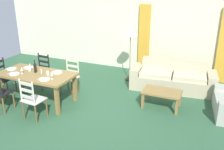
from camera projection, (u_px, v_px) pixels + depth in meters
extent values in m
cube|color=#2E573A|center=(81.00, 109.00, 5.95)|extent=(9.60, 9.60, 0.02)
cube|color=beige|center=(129.00, 29.00, 8.29)|extent=(9.60, 0.16, 2.70)
cube|color=gold|center=(144.00, 39.00, 8.05)|extent=(0.35, 0.08, 2.20)
cube|color=gold|center=(224.00, 46.00, 7.16)|extent=(0.35, 0.08, 2.20)
cube|color=olive|center=(36.00, 74.00, 6.09)|extent=(1.90, 0.96, 0.05)
cube|color=olive|center=(1.00, 88.00, 6.21)|extent=(0.08, 0.08, 0.70)
cube|color=olive|center=(57.00, 101.00, 5.58)|extent=(0.08, 0.08, 0.70)
cube|color=olive|center=(22.00, 78.00, 6.86)|extent=(0.08, 0.08, 0.70)
cube|color=olive|center=(75.00, 88.00, 6.23)|extent=(0.08, 0.08, 0.70)
cube|color=black|center=(1.00, 93.00, 5.75)|extent=(0.45, 0.43, 0.03)
cylinder|color=brown|center=(2.00, 97.00, 6.03)|extent=(0.04, 0.04, 0.43)
cylinder|color=brown|center=(14.00, 100.00, 5.93)|extent=(0.04, 0.04, 0.43)
cylinder|color=brown|center=(4.00, 106.00, 5.62)|extent=(0.04, 0.04, 0.43)
cylinder|color=black|center=(0.00, 86.00, 5.45)|extent=(0.04, 0.04, 0.50)
cube|color=beige|center=(34.00, 100.00, 5.41)|extent=(0.45, 0.43, 0.03)
cylinder|color=brown|center=(35.00, 104.00, 5.71)|extent=(0.04, 0.04, 0.43)
cylinder|color=brown|center=(47.00, 107.00, 5.56)|extent=(0.04, 0.04, 0.43)
cylinder|color=brown|center=(23.00, 110.00, 5.43)|extent=(0.04, 0.04, 0.43)
cylinder|color=brown|center=(36.00, 114.00, 5.27)|extent=(0.04, 0.04, 0.43)
cylinder|color=beige|center=(20.00, 90.00, 5.26)|extent=(0.04, 0.04, 0.50)
cylinder|color=beige|center=(33.00, 93.00, 5.10)|extent=(0.04, 0.04, 0.50)
cube|color=beige|center=(27.00, 97.00, 5.22)|extent=(0.38, 0.05, 0.06)
cube|color=beige|center=(27.00, 91.00, 5.17)|extent=(0.38, 0.05, 0.06)
cube|color=beige|center=(26.00, 84.00, 5.12)|extent=(0.38, 0.05, 0.06)
cube|color=black|center=(41.00, 73.00, 6.99)|extent=(0.45, 0.43, 0.03)
cylinder|color=brown|center=(42.00, 84.00, 6.85)|extent=(0.04, 0.04, 0.43)
cylinder|color=brown|center=(32.00, 81.00, 7.01)|extent=(0.04, 0.04, 0.43)
cylinder|color=brown|center=(50.00, 80.00, 7.13)|extent=(0.04, 0.04, 0.43)
cylinder|color=brown|center=(41.00, 77.00, 7.29)|extent=(0.04, 0.04, 0.43)
cylinder|color=black|center=(49.00, 63.00, 6.95)|extent=(0.04, 0.04, 0.50)
cylinder|color=black|center=(39.00, 61.00, 7.11)|extent=(0.04, 0.04, 0.50)
cube|color=black|center=(44.00, 67.00, 7.08)|extent=(0.38, 0.05, 0.06)
cube|color=black|center=(44.00, 62.00, 7.03)|extent=(0.38, 0.05, 0.06)
cube|color=black|center=(43.00, 57.00, 6.97)|extent=(0.38, 0.05, 0.06)
cube|color=beige|center=(69.00, 78.00, 6.62)|extent=(0.43, 0.41, 0.03)
cylinder|color=brown|center=(72.00, 89.00, 6.48)|extent=(0.04, 0.04, 0.43)
cylinder|color=brown|center=(61.00, 87.00, 6.63)|extent=(0.04, 0.04, 0.43)
cylinder|color=brown|center=(79.00, 85.00, 6.77)|extent=(0.04, 0.04, 0.43)
cylinder|color=brown|center=(68.00, 83.00, 6.91)|extent=(0.04, 0.04, 0.43)
cylinder|color=beige|center=(78.00, 68.00, 6.59)|extent=(0.04, 0.04, 0.50)
cylinder|color=beige|center=(67.00, 66.00, 6.74)|extent=(0.04, 0.04, 0.50)
cube|color=beige|center=(73.00, 71.00, 6.71)|extent=(0.38, 0.04, 0.06)
cube|color=beige|center=(72.00, 66.00, 6.66)|extent=(0.38, 0.04, 0.06)
cube|color=beige|center=(72.00, 61.00, 6.61)|extent=(0.38, 0.04, 0.06)
cube|color=black|center=(5.00, 79.00, 6.58)|extent=(0.41, 0.43, 0.03)
cylinder|color=brown|center=(16.00, 85.00, 6.75)|extent=(0.04, 0.04, 0.43)
cylinder|color=brown|center=(6.00, 90.00, 6.44)|extent=(0.04, 0.04, 0.43)
cylinder|color=brown|center=(7.00, 83.00, 6.88)|extent=(0.04, 0.04, 0.43)
cylinder|color=black|center=(4.00, 66.00, 6.70)|extent=(0.04, 0.04, 0.50)
cylinder|color=white|center=(14.00, 74.00, 6.03)|extent=(0.24, 0.24, 0.02)
cube|color=silver|center=(10.00, 73.00, 6.08)|extent=(0.03, 0.17, 0.01)
cylinder|color=white|center=(45.00, 79.00, 5.69)|extent=(0.24, 0.24, 0.02)
cube|color=silver|center=(39.00, 79.00, 5.75)|extent=(0.03, 0.17, 0.01)
cylinder|color=white|center=(29.00, 68.00, 6.46)|extent=(0.24, 0.24, 0.02)
cube|color=silver|center=(24.00, 67.00, 6.51)|extent=(0.03, 0.17, 0.01)
cylinder|color=white|center=(57.00, 72.00, 6.12)|extent=(0.24, 0.24, 0.02)
cube|color=silver|center=(52.00, 72.00, 6.18)|extent=(0.02, 0.17, 0.01)
cylinder|color=white|center=(12.00, 69.00, 6.36)|extent=(0.24, 0.24, 0.02)
cube|color=silver|center=(7.00, 68.00, 6.42)|extent=(0.03, 0.17, 0.01)
cylinder|color=black|center=(35.00, 68.00, 6.11)|extent=(0.07, 0.07, 0.22)
cylinder|color=black|center=(35.00, 62.00, 6.06)|extent=(0.02, 0.02, 0.08)
cylinder|color=black|center=(34.00, 60.00, 6.04)|extent=(0.03, 0.03, 0.02)
cylinder|color=white|center=(22.00, 73.00, 6.08)|extent=(0.06, 0.06, 0.01)
cylinder|color=white|center=(22.00, 72.00, 6.06)|extent=(0.01, 0.01, 0.07)
cone|color=white|center=(22.00, 69.00, 6.04)|extent=(0.06, 0.06, 0.08)
cylinder|color=white|center=(52.00, 79.00, 5.73)|extent=(0.06, 0.06, 0.01)
cylinder|color=white|center=(52.00, 77.00, 5.72)|extent=(0.01, 0.01, 0.07)
cone|color=white|center=(52.00, 74.00, 5.69)|extent=(0.06, 0.06, 0.08)
cylinder|color=white|center=(30.00, 70.00, 6.32)|extent=(0.06, 0.06, 0.01)
cylinder|color=white|center=(30.00, 68.00, 6.30)|extent=(0.01, 0.01, 0.07)
cone|color=white|center=(30.00, 65.00, 6.27)|extent=(0.06, 0.06, 0.08)
cylinder|color=beige|center=(48.00, 73.00, 5.97)|extent=(0.07, 0.07, 0.09)
cylinder|color=beige|center=(30.00, 69.00, 6.22)|extent=(0.07, 0.07, 0.09)
cylinder|color=#998C66|center=(31.00, 71.00, 6.15)|extent=(0.05, 0.05, 0.04)
cylinder|color=white|center=(30.00, 67.00, 6.11)|extent=(0.02, 0.02, 0.18)
cylinder|color=#998C66|center=(42.00, 74.00, 5.96)|extent=(0.05, 0.05, 0.04)
cylinder|color=white|center=(41.00, 71.00, 5.93)|extent=(0.02, 0.02, 0.12)
cube|color=#B9AC8A|center=(172.00, 83.00, 6.94)|extent=(1.87, 0.99, 0.40)
cube|color=#B9AC8A|center=(173.00, 73.00, 7.14)|extent=(1.81, 0.39, 0.80)
cube|color=#B9AC8A|center=(211.00, 84.00, 6.62)|extent=(0.32, 0.82, 0.58)
cube|color=#B9AC8A|center=(136.00, 76.00, 7.19)|extent=(0.32, 0.82, 0.58)
cube|color=beige|center=(190.00, 77.00, 6.68)|extent=(0.92, 0.73, 0.12)
cube|color=beige|center=(156.00, 73.00, 6.93)|extent=(0.92, 0.73, 0.12)
cube|color=olive|center=(162.00, 92.00, 5.90)|extent=(0.90, 0.56, 0.04)
cube|color=olive|center=(143.00, 101.00, 5.92)|extent=(0.06, 0.06, 0.38)
cube|color=olive|center=(177.00, 107.00, 5.63)|extent=(0.06, 0.06, 0.38)
cube|color=olive|center=(148.00, 93.00, 6.32)|extent=(0.06, 0.06, 0.38)
cube|color=olive|center=(180.00, 99.00, 6.02)|extent=(0.06, 0.06, 0.38)
cylinder|color=#332D28|center=(129.00, 79.00, 7.72)|extent=(0.28, 0.28, 0.03)
cylinder|color=gray|center=(130.00, 58.00, 7.48)|extent=(0.03, 0.03, 1.35)
cone|color=beige|center=(131.00, 31.00, 7.19)|extent=(0.40, 0.40, 0.26)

